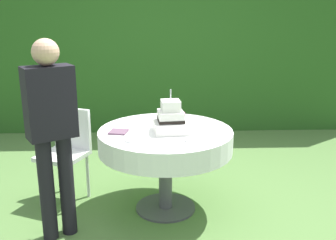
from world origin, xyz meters
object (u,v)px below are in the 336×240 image
object	(u,v)px
wedding_cake	(171,120)
cake_table	(165,142)
serving_plate_left	(191,141)
serving_plate_near	(132,140)
standing_person	(52,127)
serving_plate_far	(195,120)
garden_chair	(67,146)
napkin_stack	(118,132)

from	to	relation	value
wedding_cake	cake_table	bearing A→B (deg)	137.18
wedding_cake	serving_plate_left	bearing A→B (deg)	-60.52
wedding_cake	serving_plate_left	world-z (taller)	wedding_cake
serving_plate_near	standing_person	distance (m)	0.63
serving_plate_left	standing_person	world-z (taller)	standing_person
standing_person	wedding_cake	bearing A→B (deg)	21.56
serving_plate_near	standing_person	xyz separation A→B (m)	(-0.60, -0.13, 0.15)
serving_plate_far	garden_chair	distance (m)	1.26
serving_plate_near	cake_table	bearing A→B (deg)	44.80
wedding_cake	serving_plate_near	distance (m)	0.42
serving_plate_far	garden_chair	world-z (taller)	garden_chair
serving_plate_near	standing_person	size ratio (longest dim) A/B	0.08
standing_person	garden_chair	bearing A→B (deg)	94.56
serving_plate_near	serving_plate_left	size ratio (longest dim) A/B	1.20
serving_plate_near	standing_person	bearing A→B (deg)	-167.66
cake_table	serving_plate_near	world-z (taller)	serving_plate_near
standing_person	serving_plate_left	bearing A→B (deg)	5.30
cake_table	napkin_stack	xyz separation A→B (m)	(-0.41, -0.06, 0.12)
cake_table	serving_plate_far	world-z (taller)	serving_plate_far
wedding_cake	serving_plate_near	bearing A→B (deg)	-144.36
napkin_stack	standing_person	world-z (taller)	standing_person
serving_plate_far	wedding_cake	bearing A→B (deg)	-126.77
serving_plate_near	wedding_cake	bearing A→B (deg)	35.64
napkin_stack	standing_person	xyz separation A→B (m)	(-0.47, -0.36, 0.15)
serving_plate_far	garden_chair	size ratio (longest dim) A/B	0.17
napkin_stack	serving_plate_near	bearing A→B (deg)	-60.20
garden_chair	serving_plate_far	bearing A→B (deg)	1.32
serving_plate_left	napkin_stack	world-z (taller)	napkin_stack
serving_plate_near	standing_person	world-z (taller)	standing_person
serving_plate_near	napkin_stack	world-z (taller)	napkin_stack
napkin_stack	garden_chair	world-z (taller)	garden_chair
garden_chair	cake_table	bearing A→B (deg)	-15.60
garden_chair	standing_person	xyz separation A→B (m)	(0.05, -0.67, 0.39)
garden_chair	standing_person	world-z (taller)	standing_person
serving_plate_left	standing_person	distance (m)	1.10
serving_plate_far	standing_person	world-z (taller)	standing_person
wedding_cake	garden_chair	xyz separation A→B (m)	(-0.98, 0.31, -0.34)
wedding_cake	serving_plate_far	distance (m)	0.43
serving_plate_far	standing_person	xyz separation A→B (m)	(-1.18, -0.70, 0.15)
serving_plate_near	serving_plate_far	size ratio (longest dim) A/B	0.86
serving_plate_far	standing_person	bearing A→B (deg)	-149.27
napkin_stack	garden_chair	distance (m)	0.66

